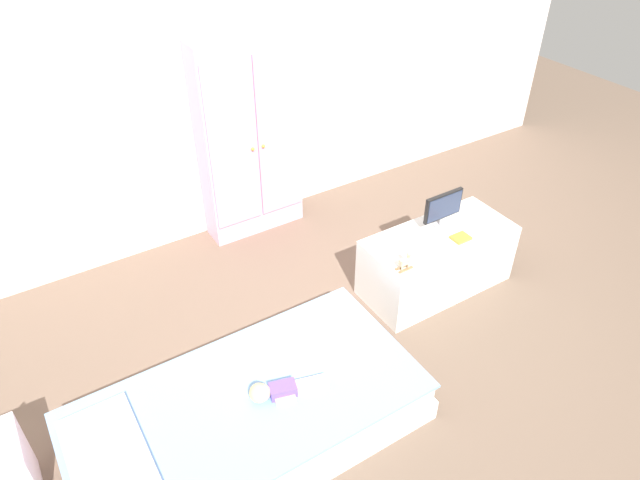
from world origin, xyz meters
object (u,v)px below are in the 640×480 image
(wardrobe, at_px, (249,140))
(rocking_horse_toy, at_px, (406,261))
(bed, at_px, (249,416))
(book_orange, at_px, (461,238))
(tv_monitor, at_px, (443,207))
(tv_stand, at_px, (437,261))
(doll, at_px, (274,391))

(wardrobe, height_order, rocking_horse_toy, wardrobe)
(bed, height_order, wardrobe, wardrobe)
(rocking_horse_toy, height_order, book_orange, rocking_horse_toy)
(tv_monitor, relative_size, book_orange, 2.50)
(wardrobe, relative_size, rocking_horse_toy, 12.14)
(bed, distance_m, tv_stand, 1.59)
(tv_stand, relative_size, book_orange, 8.59)
(doll, xyz_separation_m, tv_stand, (1.42, 0.42, -0.09))
(wardrobe, bearing_deg, doll, -113.66)
(bed, bearing_deg, tv_monitor, 15.53)
(wardrobe, relative_size, tv_stand, 1.48)
(wardrobe, height_order, tv_monitor, wardrobe)
(wardrobe, height_order, tv_stand, wardrobe)
(bed, relative_size, rocking_horse_toy, 14.44)
(doll, distance_m, rocking_horse_toy, 1.07)
(doll, height_order, wardrobe, wardrobe)
(doll, height_order, book_orange, book_orange)
(wardrobe, distance_m, tv_monitor, 1.41)
(bed, distance_m, wardrobe, 1.93)
(bed, bearing_deg, doll, -22.66)
(tv_stand, distance_m, book_orange, 0.25)
(doll, relative_size, book_orange, 3.41)
(doll, height_order, tv_stand, tv_stand)
(bed, distance_m, doll, 0.21)
(tv_monitor, height_order, rocking_horse_toy, tv_monitor)
(doll, distance_m, tv_stand, 1.48)
(doll, bearing_deg, wardrobe, 66.34)
(doll, xyz_separation_m, rocking_horse_toy, (1.02, 0.28, 0.18))
(bed, height_order, doll, doll)
(doll, xyz_separation_m, wardrobe, (0.73, 1.68, 0.43))
(tv_stand, height_order, rocking_horse_toy, rocking_horse_toy)
(wardrobe, bearing_deg, tv_monitor, -57.52)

